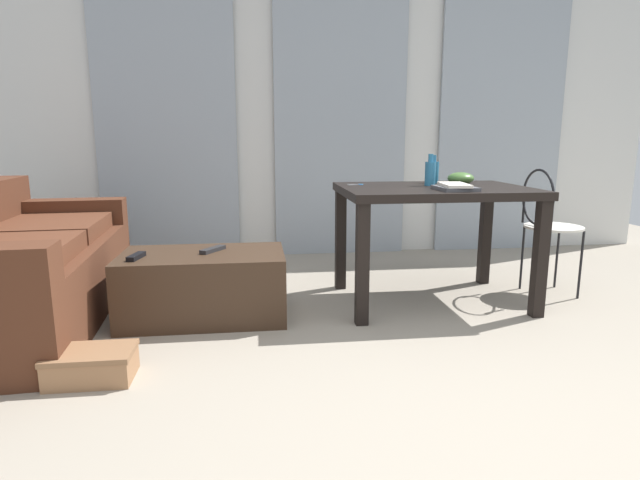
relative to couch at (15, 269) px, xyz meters
The scene contains 15 objects.
ground_plane 2.18m from the couch, ahead, with size 7.66×7.66×0.00m, color gray.
wall_back 2.89m from the couch, 37.83° to the left, with size 5.87×0.10×2.69m, color silver.
curtains 2.80m from the couch, 36.38° to the left, with size 4.17×0.03×2.42m.
couch is the anchor object (origin of this frame).
coffee_table 1.06m from the couch, ahead, with size 0.94×0.55×0.39m.
craft_table 2.50m from the couch, ahead, with size 1.16×0.83×0.75m.
wire_chair 3.29m from the couch, ahead, with size 0.38×0.38×0.85m.
bottle_near 2.63m from the couch, ahead, with size 0.07×0.07×0.19m.
bottle_far 2.54m from the couch, ahead, with size 0.07×0.07×0.20m.
bowl 2.76m from the couch, ahead, with size 0.17×0.17×0.08m, color #477033.
book_stack 2.57m from the couch, ahead, with size 0.22×0.29×0.04m.
scissors 2.09m from the couch, ahead, with size 0.10×0.05×0.00m.
tv_remote_primary 0.73m from the couch, 12.98° to the right, with size 0.05×0.16×0.03m, color black.
tv_remote_secondary 1.11m from the couch, ahead, with size 0.05×0.19×0.02m, color #232326.
shoebox 1.07m from the couch, 52.35° to the right, with size 0.36×0.24×0.14m.
Camera 1 is at (-0.77, -1.51, 1.05)m, focal length 28.94 mm.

